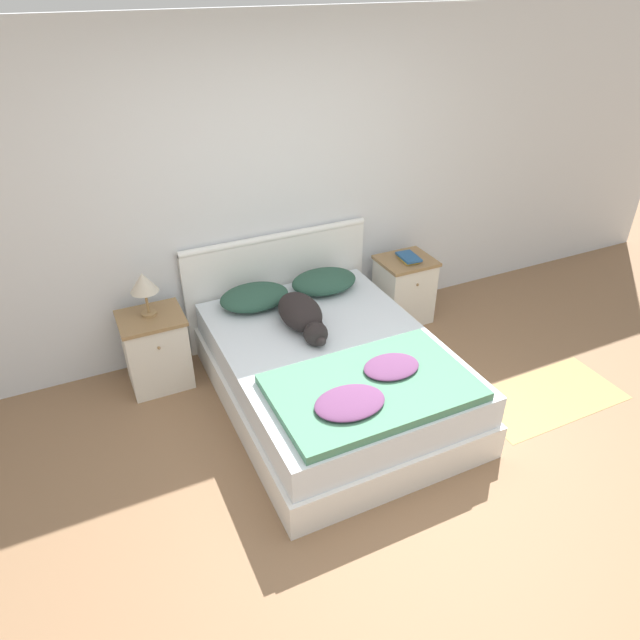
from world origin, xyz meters
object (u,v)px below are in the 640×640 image
object	(u,v)px
table_lamp	(143,284)
book_stack	(409,258)
pillow_right	(324,281)
nightstand_left	(156,350)
dog	(302,315)
nightstand_right	(404,289)
pillow_left	(254,297)
bed	(332,374)

from	to	relation	value
table_lamp	book_stack	bearing A→B (deg)	-1.33
pillow_right	table_lamp	bearing A→B (deg)	178.40
nightstand_left	dog	bearing A→B (deg)	-24.56
nightstand_right	book_stack	world-z (taller)	book_stack
pillow_left	table_lamp	distance (m)	0.85
pillow_right	dog	size ratio (longest dim) A/B	0.78
pillow_left	nightstand_right	bearing A→B (deg)	0.41
pillow_left	table_lamp	bearing A→B (deg)	177.20
bed	pillow_left	distance (m)	0.88
nightstand_left	book_stack	world-z (taller)	book_stack
pillow_right	dog	xyz separation A→B (m)	(-0.40, -0.45, 0.03)
pillow_right	dog	bearing A→B (deg)	-131.10
bed	table_lamp	bearing A→B (deg)	144.04
dog	pillow_left	bearing A→B (deg)	114.86
pillow_right	dog	distance (m)	0.60
nightstand_right	dog	size ratio (longest dim) A/B	0.85
dog	table_lamp	world-z (taller)	table_lamp
dog	table_lamp	distance (m)	1.15
nightstand_left	pillow_right	world-z (taller)	pillow_right
nightstand_right	dog	distance (m)	1.32
dog	bed	bearing A→B (deg)	-73.36
nightstand_right	dog	bearing A→B (deg)	-158.87
pillow_left	book_stack	bearing A→B (deg)	-0.49
nightstand_right	pillow_left	xyz separation A→B (m)	(-1.41, -0.01, 0.27)
table_lamp	pillow_left	bearing A→B (deg)	-2.80
bed	dog	size ratio (longest dim) A/B	2.88
pillow_right	pillow_left	bearing A→B (deg)	180.00
nightstand_right	book_stack	size ratio (longest dim) A/B	2.54
pillow_right	book_stack	size ratio (longest dim) A/B	2.33
pillow_right	nightstand_left	bearing A→B (deg)	179.59
nightstand_left	table_lamp	size ratio (longest dim) A/B	1.75
pillow_right	table_lamp	distance (m)	1.44
book_stack	table_lamp	xyz separation A→B (m)	(-2.22, 0.05, 0.24)
nightstand_right	pillow_left	world-z (taller)	pillow_left
dog	book_stack	xyz separation A→B (m)	(1.21, 0.44, 0.02)
nightstand_right	bed	bearing A→B (deg)	-145.04
bed	book_stack	size ratio (longest dim) A/B	8.55
nightstand_left	nightstand_right	size ratio (longest dim) A/B	1.00
book_stack	table_lamp	bearing A→B (deg)	178.67
nightstand_right	book_stack	distance (m)	0.32
bed	pillow_right	distance (m)	0.88
nightstand_left	table_lamp	distance (m)	0.56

